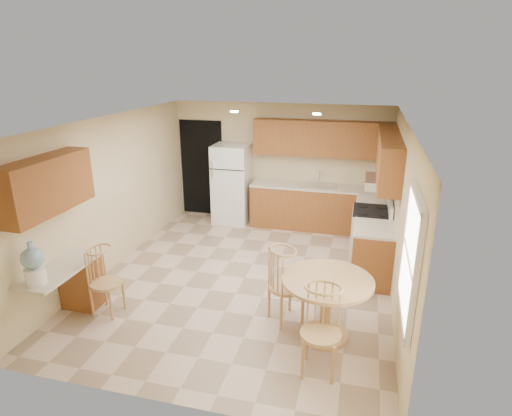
% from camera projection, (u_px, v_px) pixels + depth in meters
% --- Properties ---
extents(floor, '(5.50, 5.50, 0.00)m').
position_uv_depth(floor, '(245.00, 278.00, 6.88)').
color(floor, '#C5A98F').
rests_on(floor, ground).
extents(ceiling, '(4.50, 5.50, 0.02)m').
position_uv_depth(ceiling, '(243.00, 121.00, 6.06)').
color(ceiling, white).
rests_on(ceiling, wall_back).
extents(wall_back, '(4.50, 0.02, 2.50)m').
position_uv_depth(wall_back, '(280.00, 164.00, 8.99)').
color(wall_back, beige).
rests_on(wall_back, floor).
extents(wall_front, '(4.50, 0.02, 2.50)m').
position_uv_depth(wall_front, '(163.00, 297.00, 3.95)').
color(wall_front, beige).
rests_on(wall_front, floor).
extents(wall_left, '(0.02, 5.50, 2.50)m').
position_uv_depth(wall_left, '(112.00, 193.00, 7.00)').
color(wall_left, beige).
rests_on(wall_left, floor).
extents(wall_right, '(0.02, 5.50, 2.50)m').
position_uv_depth(wall_right, '(399.00, 217.00, 5.94)').
color(wall_right, beige).
rests_on(wall_right, floor).
extents(doorway, '(0.90, 0.02, 2.10)m').
position_uv_depth(doorway, '(202.00, 168.00, 9.45)').
color(doorway, black).
rests_on(doorway, floor).
extents(base_cab_back, '(2.75, 0.60, 0.87)m').
position_uv_depth(base_cab_back, '(318.00, 208.00, 8.77)').
color(base_cab_back, '#935525').
rests_on(base_cab_back, floor).
extents(counter_back, '(2.75, 0.63, 0.04)m').
position_uv_depth(counter_back, '(319.00, 187.00, 8.62)').
color(counter_back, beige).
rests_on(counter_back, base_cab_back).
extents(base_cab_right_a, '(0.60, 0.59, 0.87)m').
position_uv_depth(base_cab_right_a, '(372.00, 223.00, 7.98)').
color(base_cab_right_a, '#935525').
rests_on(base_cab_right_a, floor).
extents(counter_right_a, '(0.63, 0.59, 0.04)m').
position_uv_depth(counter_right_a, '(374.00, 200.00, 7.83)').
color(counter_right_a, beige).
rests_on(counter_right_a, base_cab_right_a).
extents(base_cab_right_b, '(0.60, 0.80, 0.87)m').
position_uv_depth(base_cab_right_b, '(372.00, 256.00, 6.65)').
color(base_cab_right_b, '#935525').
rests_on(base_cab_right_b, floor).
extents(counter_right_b, '(0.63, 0.80, 0.04)m').
position_uv_depth(counter_right_b, '(375.00, 229.00, 6.50)').
color(counter_right_b, beige).
rests_on(counter_right_b, base_cab_right_b).
extents(upper_cab_back, '(2.75, 0.33, 0.70)m').
position_uv_depth(upper_cab_back, '(322.00, 138.00, 8.43)').
color(upper_cab_back, '#935525').
rests_on(upper_cab_back, wall_back).
extents(upper_cab_right, '(0.33, 2.42, 0.70)m').
position_uv_depth(upper_cab_right, '(388.00, 156.00, 6.89)').
color(upper_cab_right, '#935525').
rests_on(upper_cab_right, wall_right).
extents(upper_cab_left, '(0.33, 1.40, 0.70)m').
position_uv_depth(upper_cab_left, '(47.00, 185.00, 5.30)').
color(upper_cab_left, '#935525').
rests_on(upper_cab_left, wall_left).
extents(sink, '(0.78, 0.44, 0.01)m').
position_uv_depth(sink, '(318.00, 186.00, 8.62)').
color(sink, silver).
rests_on(sink, counter_back).
extents(range_hood, '(0.50, 0.76, 0.14)m').
position_uv_depth(range_hood, '(380.00, 182.00, 7.02)').
color(range_hood, silver).
rests_on(range_hood, upper_cab_right).
extents(desk_pedestal, '(0.48, 0.42, 0.72)m').
position_uv_depth(desk_pedestal, '(83.00, 282.00, 6.02)').
color(desk_pedestal, '#935525').
rests_on(desk_pedestal, floor).
extents(desk_top, '(0.50, 1.20, 0.04)m').
position_uv_depth(desk_top, '(61.00, 269.00, 5.55)').
color(desk_top, beige).
rests_on(desk_top, desk_pedestal).
extents(window, '(0.06, 1.12, 1.30)m').
position_uv_depth(window, '(411.00, 257.00, 4.17)').
color(window, white).
rests_on(window, wall_right).
extents(can_light_a, '(0.14, 0.14, 0.02)m').
position_uv_depth(can_light_a, '(234.00, 112.00, 7.28)').
color(can_light_a, white).
rests_on(can_light_a, ceiling).
extents(can_light_b, '(0.14, 0.14, 0.02)m').
position_uv_depth(can_light_b, '(317.00, 114.00, 6.95)').
color(can_light_b, white).
rests_on(can_light_b, ceiling).
extents(refrigerator, '(0.74, 0.72, 1.67)m').
position_uv_depth(refrigerator, '(232.00, 184.00, 9.02)').
color(refrigerator, white).
rests_on(refrigerator, floor).
extents(stove, '(0.65, 0.76, 1.09)m').
position_uv_depth(stove, '(371.00, 235.00, 7.36)').
color(stove, white).
rests_on(stove, floor).
extents(dining_table, '(1.11, 1.11, 0.82)m').
position_uv_depth(dining_table, '(327.00, 300.00, 5.24)').
color(dining_table, tan).
rests_on(dining_table, floor).
extents(chair_table_a, '(0.46, 0.57, 1.04)m').
position_uv_depth(chair_table_a, '(285.00, 281.00, 5.48)').
color(chair_table_a, tan).
rests_on(chair_table_a, floor).
extents(chair_table_b, '(0.46, 0.46, 1.03)m').
position_uv_depth(chair_table_b, '(320.00, 328.00, 4.53)').
color(chair_table_b, tan).
rests_on(chair_table_b, floor).
extents(chair_desk, '(0.42, 0.54, 0.95)m').
position_uv_depth(chair_desk, '(101.00, 278.00, 5.67)').
color(chair_desk, tan).
rests_on(chair_desk, floor).
extents(water_crock, '(0.26, 0.26, 0.54)m').
position_uv_depth(water_crock, '(34.00, 265.00, 5.08)').
color(water_crock, white).
rests_on(water_crock, desk_top).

